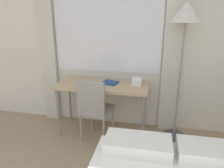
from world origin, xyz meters
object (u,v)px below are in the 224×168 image
(desk_chair, at_px, (95,107))
(standing_lamp, at_px, (185,23))
(book, at_px, (110,82))
(desk, at_px, (102,88))
(telephone, at_px, (137,81))

(desk_chair, relative_size, standing_lamp, 0.49)
(desk_chair, distance_m, standing_lamp, 1.56)
(standing_lamp, xyz_separation_m, book, (-0.94, -0.01, -0.83))
(desk, bearing_deg, telephone, 10.75)
(desk, relative_size, standing_lamp, 0.69)
(telephone, bearing_deg, desk, -169.25)
(desk_chair, distance_m, book, 0.43)
(desk_chair, relative_size, telephone, 5.55)
(telephone, bearing_deg, desk_chair, -146.17)
(desk_chair, bearing_deg, standing_lamp, 27.00)
(standing_lamp, distance_m, telephone, 0.98)
(desk, distance_m, standing_lamp, 1.38)
(standing_lamp, relative_size, telephone, 11.23)
(standing_lamp, distance_m, book, 1.25)
(desk, bearing_deg, desk_chair, -100.26)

